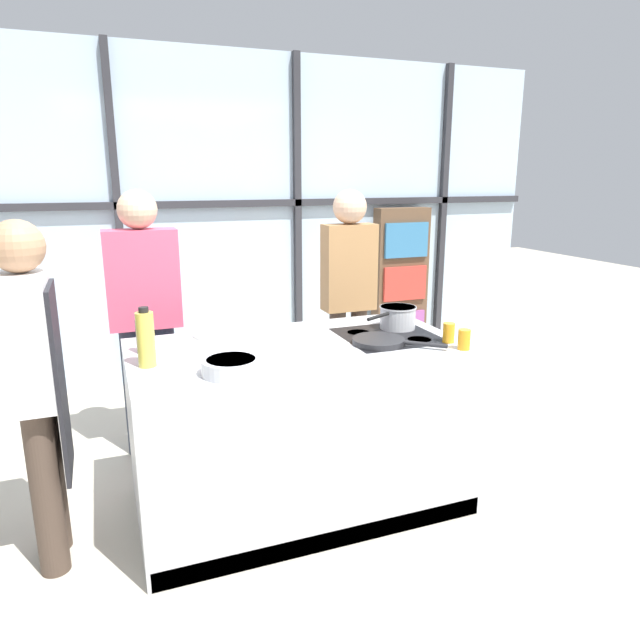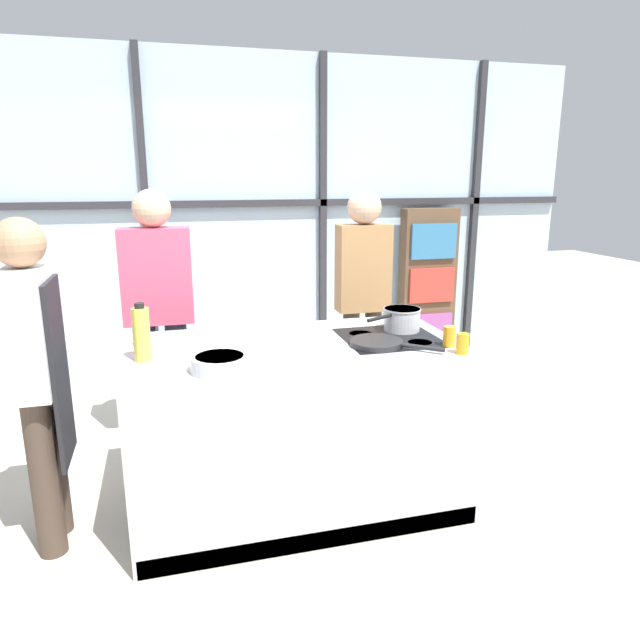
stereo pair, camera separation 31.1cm
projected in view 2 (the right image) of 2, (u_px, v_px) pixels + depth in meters
name	position (u px, v px, depth m)	size (l,w,h in m)	color
ground_plane	(298.00, 499.00, 3.23)	(18.00, 18.00, 0.00)	#BCB29E
back_window_wall	(238.00, 219.00, 5.03)	(6.40, 0.10, 2.80)	silver
bookshelf	(428.00, 287.00, 5.47)	(0.53, 0.19, 1.48)	brown
demo_island	(297.00, 425.00, 3.11)	(1.74, 0.94, 0.91)	#B7BABF
chef	(37.00, 368.00, 2.64)	(0.22, 0.41, 1.61)	#47382D
spectator_far_left	(158.00, 305.00, 3.69)	(0.44, 0.24, 1.70)	#232838
spectator_center_left	(363.00, 290.00, 4.03)	(0.37, 0.24, 1.69)	#47382D
frying_pan	(378.00, 343.00, 2.98)	(0.42, 0.38, 0.03)	#232326
saucepan	(402.00, 319.00, 3.27)	(0.37, 0.25, 0.13)	silver
white_plate	(221.00, 331.00, 3.23)	(0.28, 0.28, 0.01)	white
mixing_bowl	(220.00, 363.00, 2.60)	(0.27, 0.27, 0.07)	silver
oil_bottle	(142.00, 334.00, 2.72)	(0.08, 0.08, 0.28)	#E0CC4C
pepper_grinder	(142.00, 331.00, 2.93)	(0.05, 0.05, 0.20)	#332319
juice_glass_near	(463.00, 344.00, 2.84)	(0.06, 0.06, 0.11)	orange
juice_glass_far	(449.00, 336.00, 2.97)	(0.06, 0.06, 0.11)	orange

